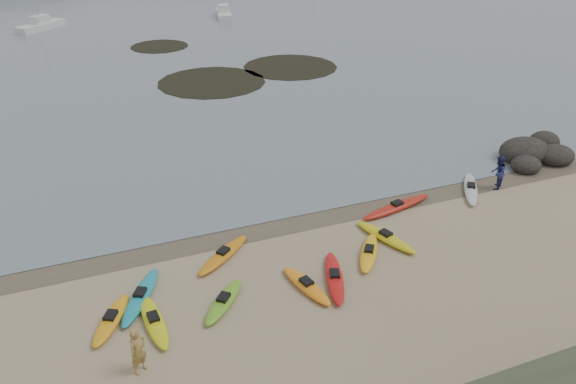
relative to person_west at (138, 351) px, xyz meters
name	(u,v)px	position (x,y,z in m)	size (l,w,h in m)	color
ground	(288,218)	(8.36, 7.57, -0.93)	(600.00, 600.00, 0.00)	tan
wet_sand	(290,221)	(8.36, 7.27, -0.92)	(60.00, 60.00, 0.00)	brown
kayaks	(302,259)	(7.58, 3.88, -0.76)	(21.75, 8.11, 0.34)	orange
person_west	(138,351)	(0.00, 0.00, 0.00)	(0.67, 0.44, 1.85)	#AB8944
person_east	(498,173)	(20.15, 6.38, 0.04)	(0.94, 0.73, 1.94)	navy
rock_cluster	(534,156)	(24.91, 8.63, -0.71)	(5.08, 3.70, 1.61)	black
kelp_mats	(231,69)	(13.23, 34.12, -0.90)	(17.22, 21.59, 0.04)	black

